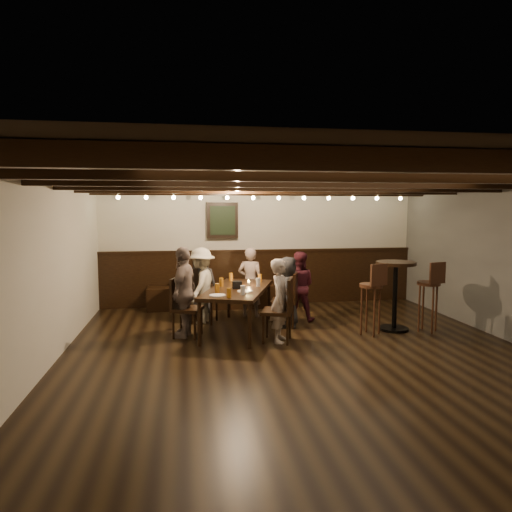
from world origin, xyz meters
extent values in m
plane|color=black|center=(0.00, 0.00, 0.00)|extent=(7.00, 7.00, 0.00)
plane|color=black|center=(0.00, 0.00, 2.40)|extent=(7.00, 7.00, 0.00)
plane|color=silver|center=(0.00, 3.50, 1.20)|extent=(6.50, 0.00, 6.50)
plane|color=silver|center=(-3.25, 0.00, 1.20)|extent=(0.00, 7.00, 7.00)
cube|color=black|center=(0.00, 3.46, 0.55)|extent=(6.50, 0.08, 1.10)
cube|color=black|center=(-0.80, 3.20, 0.23)|extent=(3.00, 0.45, 0.45)
cube|color=black|center=(-0.80, 3.40, 1.75)|extent=(0.62, 0.12, 0.72)
cube|color=black|center=(-0.80, 3.33, 1.75)|extent=(0.50, 0.02, 0.58)
cube|color=black|center=(0.00, -2.90, 2.31)|extent=(6.50, 0.10, 0.16)
cube|color=black|center=(0.00, -1.74, 2.31)|extent=(6.50, 0.10, 0.16)
cube|color=black|center=(0.00, -0.58, 2.31)|extent=(6.50, 0.10, 0.16)
cube|color=black|center=(0.00, 0.58, 2.31)|extent=(6.50, 0.10, 0.16)
cube|color=black|center=(0.00, 1.74, 2.31)|extent=(6.50, 0.10, 0.16)
cube|color=black|center=(0.00, 2.90, 2.31)|extent=(6.50, 0.10, 0.16)
sphere|color=#FFE099|center=(-2.75, 2.88, 2.19)|extent=(0.07, 0.07, 0.07)
sphere|color=#FFE099|center=(-1.38, 2.88, 2.19)|extent=(0.07, 0.07, 0.07)
sphere|color=#FFE099|center=(0.00, 2.88, 2.19)|extent=(0.07, 0.07, 0.07)
sphere|color=#FFE099|center=(1.38, 2.88, 2.19)|extent=(0.07, 0.07, 0.07)
sphere|color=#FFE099|center=(2.75, 2.88, 2.19)|extent=(0.07, 0.07, 0.07)
cube|color=black|center=(-0.72, 1.41, 0.68)|extent=(1.43, 2.07, 0.06)
cylinder|color=black|center=(-1.37, 0.69, 0.33)|extent=(0.06, 0.06, 0.65)
cylinder|color=black|center=(-0.78, 2.37, 0.33)|extent=(0.06, 0.06, 0.65)
cylinder|color=black|center=(-0.67, 0.45, 0.33)|extent=(0.06, 0.06, 0.65)
cylinder|color=black|center=(-0.08, 2.13, 0.33)|extent=(0.06, 0.06, 0.65)
cube|color=black|center=(-1.24, 2.06, 0.44)|extent=(0.55, 0.55, 0.05)
cube|color=black|center=(-1.42, 2.13, 0.71)|extent=(0.18, 0.42, 0.47)
cube|color=black|center=(-1.53, 1.22, 0.44)|extent=(0.54, 0.54, 0.05)
cube|color=black|center=(-1.71, 1.28, 0.69)|extent=(0.18, 0.41, 0.46)
cube|color=black|center=(0.09, 1.60, 0.43)|extent=(0.53, 0.53, 0.05)
cube|color=black|center=(0.26, 1.54, 0.69)|extent=(0.18, 0.41, 0.46)
cube|color=black|center=(-0.21, 0.75, 0.45)|extent=(0.56, 0.56, 0.05)
cube|color=black|center=(-0.02, 0.69, 0.72)|extent=(0.18, 0.43, 0.48)
imported|color=#28272A|center=(-1.28, 2.56, 0.62)|extent=(0.70, 0.57, 1.25)
imported|color=gray|center=(-0.38, 2.40, 0.64)|extent=(0.54, 0.44, 1.28)
imported|color=#501B27|center=(0.42, 1.96, 0.62)|extent=(0.72, 0.64, 1.23)
imported|color=#ADA793|center=(-1.28, 2.08, 0.66)|extent=(0.74, 0.96, 1.32)
imported|color=slate|center=(-1.58, 1.23, 0.70)|extent=(0.60, 0.89, 1.41)
imported|color=#272729|center=(0.13, 1.59, 0.59)|extent=(0.55, 0.67, 1.19)
imported|color=#B2A397|center=(-0.16, 0.74, 0.62)|extent=(0.43, 0.53, 1.25)
cylinder|color=#BF7219|center=(-0.76, 2.16, 0.78)|extent=(0.07, 0.07, 0.14)
cylinder|color=#BF7219|center=(-0.27, 1.94, 0.78)|extent=(0.07, 0.07, 0.14)
cylinder|color=#BF7219|center=(-0.97, 1.60, 0.78)|extent=(0.07, 0.07, 0.14)
cylinder|color=silver|center=(-0.37, 1.50, 0.78)|extent=(0.07, 0.07, 0.14)
cylinder|color=#BF7219|center=(-1.08, 1.06, 0.78)|extent=(0.07, 0.07, 0.14)
cylinder|color=silver|center=(-0.72, 0.82, 0.78)|extent=(0.07, 0.07, 0.14)
cylinder|color=#BF7219|center=(-0.94, 0.64, 0.78)|extent=(0.07, 0.07, 0.14)
cylinder|color=white|center=(-1.10, 0.80, 0.72)|extent=(0.24, 0.24, 0.01)
cylinder|color=white|center=(-0.65, 1.07, 0.72)|extent=(0.24, 0.24, 0.01)
cube|color=black|center=(-0.74, 1.36, 0.77)|extent=(0.15, 0.10, 0.12)
cylinder|color=beige|center=(-0.51, 1.65, 0.74)|extent=(0.05, 0.05, 0.05)
cylinder|color=black|center=(1.82, 1.08, 0.02)|extent=(0.47, 0.47, 0.04)
cylinder|color=black|center=(1.82, 1.08, 0.55)|extent=(0.07, 0.07, 1.06)
cylinder|color=black|center=(1.82, 1.08, 1.11)|extent=(0.64, 0.64, 0.05)
cylinder|color=#3B1F12|center=(1.32, 0.88, 0.79)|extent=(0.36, 0.36, 0.05)
cube|color=#3B1F12|center=(1.37, 0.72, 0.98)|extent=(0.31, 0.13, 0.34)
cylinder|color=#3B1F12|center=(2.32, 0.93, 0.79)|extent=(0.36, 0.36, 0.05)
cube|color=#3B1F12|center=(2.37, 0.77, 0.98)|extent=(0.31, 0.12, 0.34)
camera|label=1|loc=(-1.55, -5.80, 1.99)|focal=32.00mm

